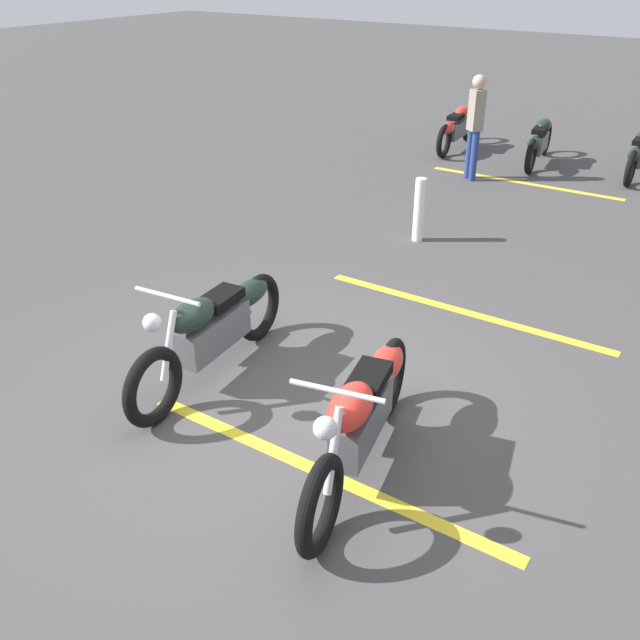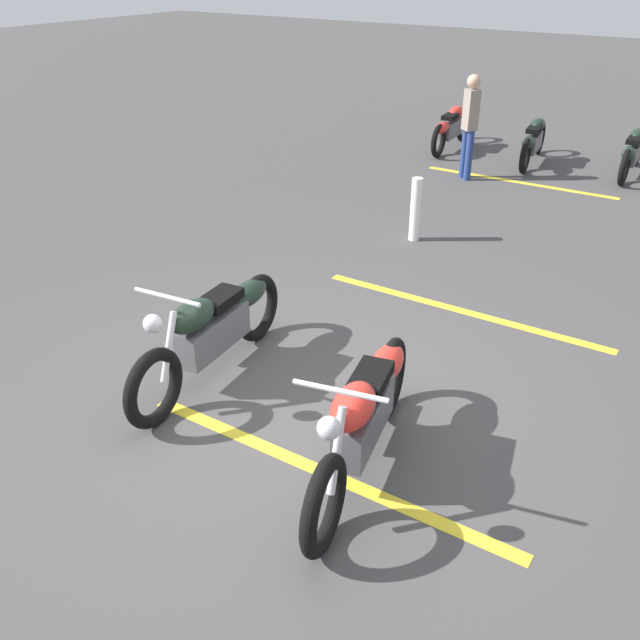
% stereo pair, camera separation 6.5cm
% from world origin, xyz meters
% --- Properties ---
extents(ground_plane, '(60.00, 60.00, 0.00)m').
position_xyz_m(ground_plane, '(0.00, 0.00, 0.00)').
color(ground_plane, '#474444').
extents(motorcycle_bright_foreground, '(2.20, 0.78, 1.04)m').
position_xyz_m(motorcycle_bright_foreground, '(-0.34, -0.86, 0.46)').
color(motorcycle_bright_foreground, black).
rests_on(motorcycle_bright_foreground, ground).
extents(motorcycle_dark_foreground, '(2.23, 0.64, 1.04)m').
position_xyz_m(motorcycle_dark_foreground, '(0.02, 0.89, 0.46)').
color(motorcycle_dark_foreground, black).
rests_on(motorcycle_dark_foreground, ground).
extents(motorcycle_row_left, '(1.98, 0.29, 0.74)m').
position_xyz_m(motorcycle_row_left, '(8.59, -0.82, 0.41)').
color(motorcycle_row_left, black).
rests_on(motorcycle_row_left, ground).
extents(motorcycle_row_center, '(2.00, 0.41, 0.76)m').
position_xyz_m(motorcycle_row_center, '(8.38, 0.80, 0.41)').
color(motorcycle_row_center, black).
rests_on(motorcycle_row_center, ground).
extents(motorcycle_row_right, '(2.03, 0.35, 0.77)m').
position_xyz_m(motorcycle_row_right, '(8.51, 2.43, 0.42)').
color(motorcycle_row_right, black).
rests_on(motorcycle_row_right, ground).
extents(bystander_near_row, '(0.29, 0.30, 1.67)m').
position_xyz_m(bystander_near_row, '(6.90, 1.42, 0.93)').
color(bystander_near_row, navy).
rests_on(bystander_near_row, ground).
extents(bollard_post, '(0.14, 0.14, 0.84)m').
position_xyz_m(bollard_post, '(3.95, 0.88, 0.42)').
color(bollard_post, white).
rests_on(bollard_post, ground).
extents(parking_stripe_near, '(0.15, 3.20, 0.01)m').
position_xyz_m(parking_stripe_near, '(-0.58, -0.63, 0.00)').
color(parking_stripe_near, yellow).
rests_on(parking_stripe_near, ground).
extents(parking_stripe_mid, '(0.15, 3.20, 0.01)m').
position_xyz_m(parking_stripe_mid, '(2.39, -0.47, 0.00)').
color(parking_stripe_mid, yellow).
rests_on(parking_stripe_mid, ground).
extents(parking_stripe_far, '(0.15, 3.20, 0.01)m').
position_xyz_m(parking_stripe_far, '(7.20, 0.59, 0.00)').
color(parking_stripe_far, yellow).
rests_on(parking_stripe_far, ground).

